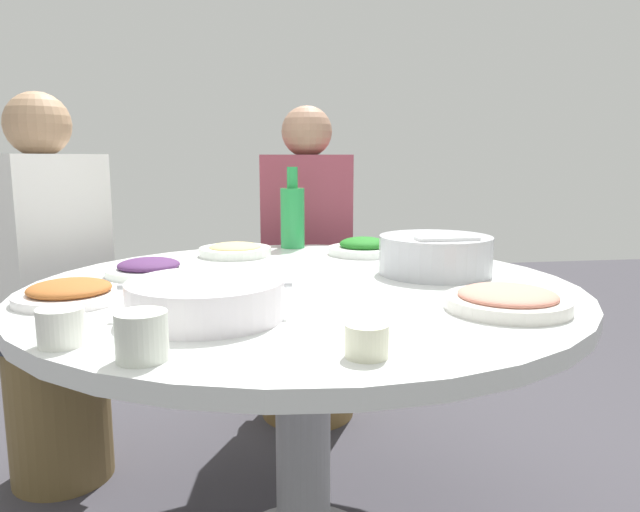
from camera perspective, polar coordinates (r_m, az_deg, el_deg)
round_dining_table at (r=1.44m, az=-1.69°, el=-7.24°), size 1.30×1.30×0.72m
rice_bowl at (r=1.55m, az=11.05°, el=0.18°), size 0.29×0.29×0.11m
soup_bowl at (r=1.13m, az=-10.90°, el=-4.21°), size 0.32×0.29×0.07m
dish_shrimp at (r=1.23m, az=17.60°, el=-4.03°), size 0.24×0.24×0.05m
dish_eggplant at (r=1.57m, az=-16.15°, el=-1.14°), size 0.22×0.22×0.04m
dish_noodles at (r=1.83m, az=-8.17°, el=0.58°), size 0.22×0.22×0.04m
dish_greens at (r=1.84m, az=4.21°, el=0.82°), size 0.22×0.22×0.05m
dish_stirfry at (r=1.34m, az=-22.96°, el=-3.26°), size 0.23×0.23×0.05m
green_bottle at (r=1.97m, az=-2.66°, el=3.93°), size 0.08×0.08×0.27m
tea_cup_near at (r=0.90m, az=4.53°, el=-8.12°), size 0.07×0.07×0.05m
tea_cup_far at (r=1.04m, az=-23.69°, el=-6.26°), size 0.07×0.07×0.06m
tea_cup_side at (r=0.92m, az=-16.79°, el=-7.40°), size 0.08×0.08×0.07m
stool_for_diner_left at (r=2.39m, az=-1.20°, el=-9.94°), size 0.37×0.37×0.45m
diner_left at (r=2.27m, az=-1.25°, el=3.11°), size 0.36×0.38×0.76m
stool_for_diner_right at (r=2.11m, az=-23.80°, el=-13.45°), size 0.31×0.31×0.45m
diner_right at (r=1.98m, az=-24.84°, el=1.28°), size 0.46×0.46×0.76m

